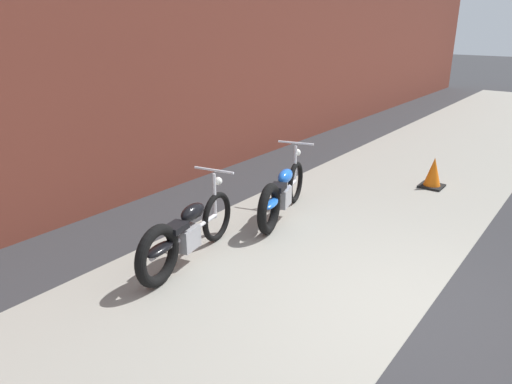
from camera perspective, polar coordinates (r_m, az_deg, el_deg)
name	(u,v)px	position (r m, az deg, el deg)	size (l,w,h in m)	color
ground_plane	(423,318)	(5.24, 19.44, -14.08)	(80.00, 80.00, 0.00)	#2D2D30
sidewalk_slab	(280,266)	(5.86, 2.93, -8.93)	(36.00, 3.50, 0.01)	gray
brick_building_wall	(89,59)	(7.63, -19.46, 14.87)	(36.00, 0.50, 4.59)	brown
motorcycle_black	(183,236)	(5.77, -8.85, -5.26)	(1.99, 0.66, 1.03)	black
motorcycle_blue	(280,195)	(7.01, 2.91, -0.36)	(1.95, 0.80, 1.03)	black
traffic_cone	(433,174)	(9.02, 20.57, 2.06)	(0.40, 0.40, 0.55)	orange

